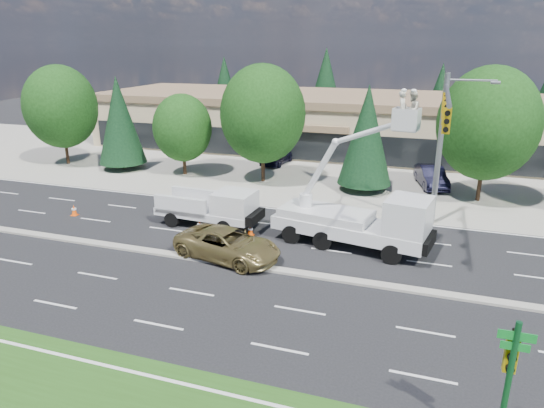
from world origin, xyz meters
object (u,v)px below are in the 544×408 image
(street_sign_pole, at_px, (509,372))
(minivan, at_px, (228,244))
(bucket_truck, at_px, (364,216))
(utility_pickup, at_px, (213,211))
(signal_mast, at_px, (443,131))

(street_sign_pole, height_order, minivan, street_sign_pole)
(bucket_truck, height_order, minivan, bucket_truck)
(minivan, bearing_deg, street_sign_pole, -115.41)
(utility_pickup, height_order, minivan, utility_pickup)
(utility_pickup, xyz_separation_m, bucket_truck, (9.01, -0.53, 0.90))
(utility_pickup, relative_size, bucket_truck, 0.72)
(signal_mast, xyz_separation_m, minivan, (-9.89, -6.44, -5.28))
(signal_mast, height_order, utility_pickup, signal_mast)
(signal_mast, xyz_separation_m, bucket_truck, (-3.54, -2.98, -4.20))
(street_sign_pole, relative_size, utility_pickup, 0.65)
(utility_pickup, bearing_deg, bucket_truck, 0.08)
(bucket_truck, bearing_deg, signal_mast, 50.32)
(utility_pickup, bearing_deg, minivan, -52.82)
(street_sign_pole, xyz_separation_m, utility_pickup, (-14.53, 12.99, -1.49))
(street_sign_pole, distance_m, minivan, 14.98)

